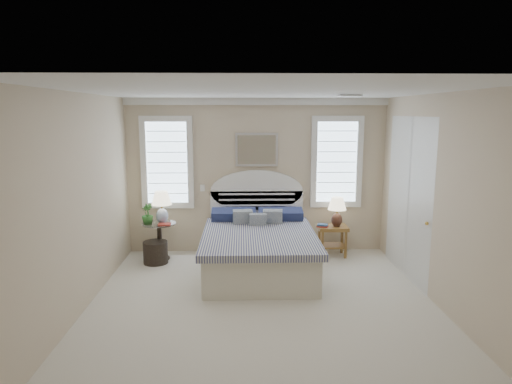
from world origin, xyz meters
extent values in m
cube|color=beige|center=(0.00, 0.00, 0.00)|extent=(4.50, 5.00, 0.01)
cube|color=silver|center=(0.00, 0.00, 2.70)|extent=(4.50, 5.00, 0.01)
cube|color=#CAB497|center=(0.00, 2.50, 1.35)|extent=(4.50, 0.02, 2.70)
cube|color=#CAB497|center=(-2.25, 0.00, 1.35)|extent=(0.02, 5.00, 2.70)
cube|color=#CAB497|center=(2.25, 0.00, 1.35)|extent=(0.02, 5.00, 2.70)
cube|color=white|center=(0.00, 2.46, 2.64)|extent=(4.50, 0.08, 0.12)
cube|color=#B2B2B2|center=(1.20, 0.80, 2.68)|extent=(0.30, 0.20, 0.02)
cube|color=white|center=(-0.95, 2.48, 1.15)|extent=(0.08, 0.01, 0.12)
cube|color=silver|center=(-1.55, 2.48, 1.60)|extent=(0.90, 0.06, 1.60)
cube|color=silver|center=(1.40, 2.48, 1.60)|extent=(0.90, 0.06, 1.60)
cube|color=silver|center=(0.00, 2.46, 1.82)|extent=(0.74, 0.04, 0.58)
cube|color=silver|center=(2.23, 1.20, 1.20)|extent=(0.02, 1.80, 2.40)
cube|color=beige|center=(0.00, 1.33, 0.28)|extent=(1.60, 2.10, 0.55)
cube|color=navy|center=(0.00, 1.28, 0.59)|extent=(1.72, 2.15, 0.10)
cube|color=white|center=(0.00, 2.44, 0.55)|extent=(1.62, 0.08, 1.10)
cube|color=navy|center=(-0.40, 2.16, 0.73)|extent=(0.75, 0.31, 0.23)
cube|color=navy|center=(0.40, 2.16, 0.73)|extent=(0.75, 0.31, 0.23)
cube|color=navy|center=(-0.25, 1.93, 0.71)|extent=(0.33, 0.20, 0.34)
cube|color=navy|center=(0.25, 1.93, 0.71)|extent=(0.33, 0.20, 0.34)
cube|color=navy|center=(0.00, 1.83, 0.69)|extent=(0.28, 0.14, 0.29)
cylinder|color=black|center=(-1.65, 2.05, 0.01)|extent=(0.32, 0.32, 0.03)
cylinder|color=black|center=(-1.65, 2.05, 0.30)|extent=(0.08, 0.08, 0.60)
cylinder|color=silver|center=(-1.65, 2.05, 0.62)|extent=(0.56, 0.56, 0.02)
cube|color=brown|center=(1.30, 2.15, 0.50)|extent=(0.50, 0.40, 0.06)
cube|color=brown|center=(1.30, 2.15, 0.18)|extent=(0.44, 0.34, 0.03)
cube|color=brown|center=(1.10, 2.00, 0.23)|extent=(0.04, 0.04, 0.47)
cube|color=brown|center=(1.10, 2.30, 0.23)|extent=(0.04, 0.04, 0.47)
cube|color=brown|center=(1.50, 2.00, 0.23)|extent=(0.04, 0.04, 0.47)
cube|color=brown|center=(1.50, 2.30, 0.23)|extent=(0.04, 0.04, 0.47)
cylinder|color=black|center=(-1.69, 1.85, 0.18)|extent=(0.46, 0.46, 0.36)
cylinder|color=white|center=(-1.60, 2.05, 0.64)|extent=(0.13, 0.13, 0.03)
ellipsoid|color=white|center=(-1.60, 2.05, 0.75)|extent=(0.23, 0.23, 0.25)
cylinder|color=gold|center=(-1.60, 2.05, 0.91)|extent=(0.03, 0.03, 0.09)
cylinder|color=black|center=(1.36, 2.12, 0.54)|extent=(0.13, 0.13, 0.03)
ellipsoid|color=black|center=(1.36, 2.12, 0.64)|extent=(0.25, 0.25, 0.24)
cylinder|color=gold|center=(1.36, 2.12, 0.79)|extent=(0.03, 0.03, 0.09)
imported|color=#39702D|center=(-1.82, 1.99, 0.80)|extent=(0.25, 0.25, 0.34)
cube|color=#AA342A|center=(-1.53, 1.90, 0.64)|extent=(0.21, 0.16, 0.03)
cube|color=#AA342A|center=(1.11, 2.09, 0.54)|extent=(0.21, 0.18, 0.02)
cube|color=navy|center=(1.11, 2.09, 0.57)|extent=(0.20, 0.17, 0.02)
camera|label=1|loc=(-0.26, -5.42, 2.46)|focal=32.00mm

